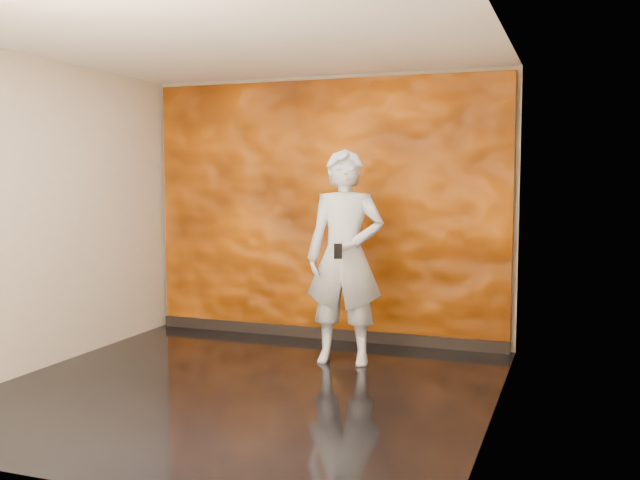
{
  "coord_description": "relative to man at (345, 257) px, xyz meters",
  "views": [
    {
      "loc": [
        2.56,
        -5.18,
        1.73
      ],
      "look_at": [
        0.45,
        0.58,
        1.19
      ],
      "focal_mm": 40.0,
      "sensor_mm": 36.0,
      "label": 1
    }
  ],
  "objects": [
    {
      "name": "baseboard",
      "position": [
        -0.52,
        0.85,
        -0.93
      ],
      "size": [
        3.9,
        0.04,
        0.12
      ],
      "primitive_type": "cube",
      "color": "black",
      "rests_on": "ground"
    },
    {
      "name": "feature_wall",
      "position": [
        -0.52,
        0.89,
        0.39
      ],
      "size": [
        3.9,
        0.06,
        2.75
      ],
      "primitive_type": "cube",
      "color": "#DD6104",
      "rests_on": "ground"
    },
    {
      "name": "man",
      "position": [
        0.0,
        0.0,
        0.0
      ],
      "size": [
        0.78,
        0.56,
        1.99
      ],
      "primitive_type": "imported",
      "rotation": [
        0.0,
        0.0,
        0.12
      ],
      "color": "#9A9FA8",
      "rests_on": "ground"
    },
    {
      "name": "phone",
      "position": [
        0.04,
        -0.31,
        0.09
      ],
      "size": [
        0.07,
        0.04,
        0.14
      ],
      "primitive_type": "cube",
      "rotation": [
        0.0,
        0.0,
        0.42
      ],
      "color": "black",
      "rests_on": "man"
    },
    {
      "name": "room",
      "position": [
        -0.52,
        -1.07,
        0.41
      ],
      "size": [
        4.02,
        4.02,
        2.81
      ],
      "color": "black",
      "rests_on": "ground"
    }
  ]
}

